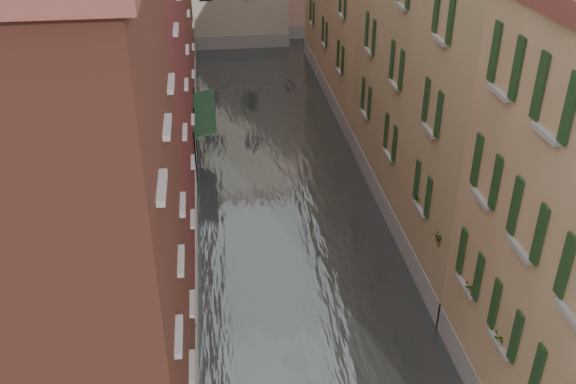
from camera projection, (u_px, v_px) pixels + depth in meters
floodwater at (281, 180)px, 30.59m from camera, size 10.00×60.00×0.20m
building_left_near at (37, 274)px, 13.74m from camera, size 6.00×8.00×13.00m
building_left_mid at (102, 97)px, 23.31m from camera, size 6.00×14.00×12.50m
building_right_mid at (472, 74)px, 24.72m from camera, size 6.00×14.00×13.00m
building_right_far at (376, 1)px, 37.98m from camera, size 6.00×16.00×11.50m
awning_near at (204, 125)px, 30.37m from camera, size 1.09×2.84×2.80m
awning_far at (203, 103)px, 32.79m from camera, size 1.09×2.78×2.80m
window_planters at (472, 276)px, 18.54m from camera, size 0.59×10.26×0.84m
pedestrian_far at (206, 110)px, 36.12m from camera, size 0.92×0.78×1.67m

